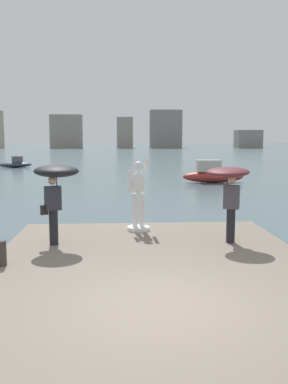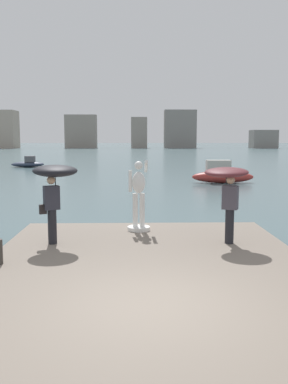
{
  "view_description": "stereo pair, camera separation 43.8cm",
  "coord_description": "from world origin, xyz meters",
  "px_view_note": "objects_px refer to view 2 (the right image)",
  "views": [
    {
      "loc": [
        -0.75,
        -6.54,
        3.08
      ],
      "look_at": [
        0.0,
        5.35,
        1.55
      ],
      "focal_mm": 39.72,
      "sensor_mm": 36.0,
      "label": 1
    },
    {
      "loc": [
        -0.31,
        -6.56,
        3.08
      ],
      "look_at": [
        0.0,
        5.35,
        1.55
      ],
      "focal_mm": 39.72,
      "sensor_mm": 36.0,
      "label": 2
    }
  ],
  "objects_px": {
    "onlooker_right": "(227,182)",
    "boat_far": "(222,175)",
    "boat_leftward": "(28,163)",
    "onlooker_left": "(54,179)",
    "statue_white_figure": "(139,200)"
  },
  "relations": [
    {
      "from": "onlooker_right",
      "to": "boat_leftward",
      "type": "relative_size",
      "value": 0.56
    },
    {
      "from": "onlooker_left",
      "to": "boat_far",
      "type": "distance_m",
      "value": 19.89
    },
    {
      "from": "statue_white_figure",
      "to": "onlooker_right",
      "type": "distance_m",
      "value": 2.78
    },
    {
      "from": "boat_far",
      "to": "boat_leftward",
      "type": "distance_m",
      "value": 23.48
    },
    {
      "from": "onlooker_right",
      "to": "boat_far",
      "type": "relative_size",
      "value": 0.46
    },
    {
      "from": "onlooker_left",
      "to": "boat_far",
      "type": "relative_size",
      "value": 0.48
    },
    {
      "from": "statue_white_figure",
      "to": "boat_far",
      "type": "height_order",
      "value": "statue_white_figure"
    },
    {
      "from": "onlooker_left",
      "to": "boat_leftward",
      "type": "bearing_deg",
      "value": 104.81
    },
    {
      "from": "onlooker_left",
      "to": "boat_far",
      "type": "bearing_deg",
      "value": 66.05
    },
    {
      "from": "onlooker_left",
      "to": "onlooker_right",
      "type": "xyz_separation_m",
      "value": [
        4.37,
        -0.08,
        -0.07
      ]
    },
    {
      "from": "onlooker_left",
      "to": "onlooker_right",
      "type": "bearing_deg",
      "value": -1.04
    },
    {
      "from": "onlooker_right",
      "to": "boat_far",
      "type": "bearing_deg",
      "value": 78.55
    },
    {
      "from": "onlooker_right",
      "to": "onlooker_left",
      "type": "bearing_deg",
      "value": 178.96
    },
    {
      "from": "onlooker_left",
      "to": "onlooker_right",
      "type": "height_order",
      "value": "onlooker_left"
    },
    {
      "from": "boat_far",
      "to": "onlooker_right",
      "type": "bearing_deg",
      "value": -101.45
    }
  ]
}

